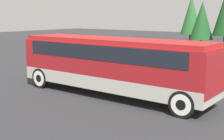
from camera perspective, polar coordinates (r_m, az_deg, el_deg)
ground_plane at (r=16.76m, az=0.00°, el=-4.62°), size 120.00×120.00×0.00m
tour_bus at (r=16.33m, az=0.27°, el=1.63°), size 11.04×2.66×3.04m
parked_car_mid at (r=26.16m, az=1.30°, el=2.33°), size 4.21×1.84×1.46m
tree_center at (r=40.71m, az=14.26°, el=9.74°), size 2.50×2.50×6.68m
tree_right at (r=35.60m, az=16.12°, el=8.69°), size 2.49×2.49×5.71m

